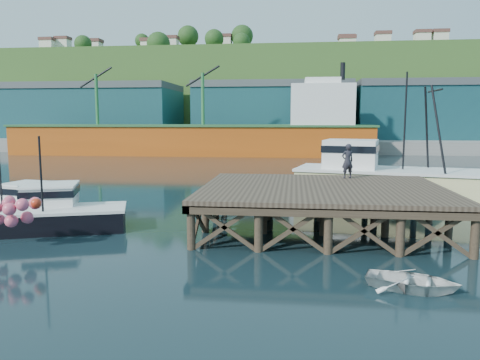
# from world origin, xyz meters

# --- Properties ---
(ground) EXTENTS (300.00, 300.00, 0.00)m
(ground) POSITION_xyz_m (0.00, 0.00, 0.00)
(ground) COLOR black
(ground) RESTS_ON ground
(wharf) EXTENTS (12.00, 10.00, 2.62)m
(wharf) POSITION_xyz_m (5.50, -0.19, 1.94)
(wharf) COLOR brown
(wharf) RESTS_ON ground
(far_quay) EXTENTS (160.00, 40.00, 2.00)m
(far_quay) POSITION_xyz_m (0.00, 70.00, 1.00)
(far_quay) COLOR gray
(far_quay) RESTS_ON ground
(warehouse_left) EXTENTS (32.00, 16.00, 9.00)m
(warehouse_left) POSITION_xyz_m (-35.00, 65.00, 6.50)
(warehouse_left) COLOR #185050
(warehouse_left) RESTS_ON far_quay
(warehouse_mid) EXTENTS (28.00, 16.00, 9.00)m
(warehouse_mid) POSITION_xyz_m (0.00, 65.00, 6.50)
(warehouse_mid) COLOR #185050
(warehouse_mid) RESTS_ON far_quay
(warehouse_right) EXTENTS (30.00, 16.00, 9.00)m
(warehouse_right) POSITION_xyz_m (30.00, 65.00, 6.50)
(warehouse_right) COLOR #185050
(warehouse_right) RESTS_ON far_quay
(cargo_ship) EXTENTS (55.50, 10.00, 13.75)m
(cargo_ship) POSITION_xyz_m (-8.46, 48.00, 3.31)
(cargo_ship) COLOR #BF4F12
(cargo_ship) RESTS_ON ground
(hillside) EXTENTS (220.00, 50.00, 22.00)m
(hillside) POSITION_xyz_m (0.00, 100.00, 11.00)
(hillside) COLOR #2D511E
(hillside) RESTS_ON ground
(boat_navy) EXTENTS (6.82, 4.23, 4.05)m
(boat_navy) POSITION_xyz_m (-10.45, -0.87, 0.81)
(boat_navy) COLOR black
(boat_navy) RESTS_ON ground
(boat_black) EXTENTS (8.10, 6.72, 4.70)m
(boat_black) POSITION_xyz_m (-8.12, -1.96, 0.86)
(boat_black) COLOR black
(boat_black) RESTS_ON ground
(trawler) EXTENTS (13.44, 7.35, 8.53)m
(trawler) POSITION_xyz_m (10.39, 8.23, 1.75)
(trawler) COLOR #F1EB9C
(trawler) RESTS_ON ground
(dinghy) EXTENTS (3.41, 2.88, 0.60)m
(dinghy) POSITION_xyz_m (7.93, -8.53, 0.30)
(dinghy) COLOR white
(dinghy) RESTS_ON ground
(dockworker) EXTENTS (0.84, 0.71, 1.97)m
(dockworker) POSITION_xyz_m (7.09, 3.45, 3.11)
(dockworker) COLOR #212129
(dockworker) RESTS_ON wharf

